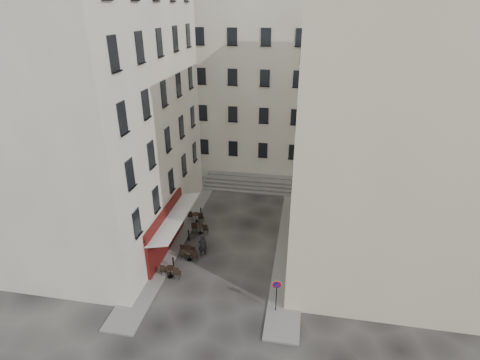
% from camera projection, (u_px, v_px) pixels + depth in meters
% --- Properties ---
extents(ground, '(90.00, 90.00, 0.00)m').
position_uv_depth(ground, '(223.00, 265.00, 26.18)').
color(ground, black).
rests_on(ground, ground).
extents(sidewalk_left, '(2.00, 22.00, 0.12)m').
position_uv_depth(sidewalk_left, '(180.00, 228.00, 30.44)').
color(sidewalk_left, slate).
rests_on(sidewalk_left, ground).
extents(sidewalk_right, '(2.00, 18.00, 0.12)m').
position_uv_depth(sidewalk_right, '(290.00, 247.00, 28.11)').
color(sidewalk_right, slate).
rests_on(sidewalk_right, ground).
extents(building_left, '(12.20, 16.20, 20.60)m').
position_uv_depth(building_left, '(83.00, 103.00, 26.15)').
color(building_left, beige).
rests_on(building_left, ground).
extents(building_right, '(12.20, 14.20, 18.60)m').
position_uv_depth(building_right, '(394.00, 131.00, 23.66)').
color(building_right, beige).
rests_on(building_right, ground).
extents(building_back, '(18.20, 10.20, 18.60)m').
position_uv_depth(building_back, '(251.00, 81.00, 39.31)').
color(building_back, beige).
rests_on(building_back, ground).
extents(cafe_storefront, '(1.74, 7.30, 3.50)m').
position_uv_depth(cafe_storefront, '(167.00, 229.00, 26.96)').
color(cafe_storefront, '#48100A').
rests_on(cafe_storefront, ground).
extents(stone_steps, '(9.00, 3.15, 0.80)m').
position_uv_depth(stone_steps, '(250.00, 184.00, 37.21)').
color(stone_steps, slate).
rests_on(stone_steps, ground).
extents(bollard_near, '(0.12, 0.12, 0.98)m').
position_uv_depth(bollard_near, '(173.00, 263.00, 25.58)').
color(bollard_near, black).
rests_on(bollard_near, ground).
extents(bollard_mid, '(0.12, 0.12, 0.98)m').
position_uv_depth(bollard_mid, '(189.00, 235.00, 28.70)').
color(bollard_mid, black).
rests_on(bollard_mid, ground).
extents(bollard_far, '(0.12, 0.12, 0.98)m').
position_uv_depth(bollard_far, '(201.00, 212.00, 31.82)').
color(bollard_far, black).
rests_on(bollard_far, ground).
extents(no_parking_sign, '(0.52, 0.14, 2.30)m').
position_uv_depth(no_parking_sign, '(277.00, 290.00, 21.53)').
color(no_parking_sign, black).
rests_on(no_parking_sign, ground).
extents(bistro_table_a, '(1.37, 0.64, 0.96)m').
position_uv_depth(bistro_table_a, '(171.00, 271.00, 24.85)').
color(bistro_table_a, black).
rests_on(bistro_table_a, ground).
extents(bistro_table_b, '(1.27, 0.60, 0.89)m').
position_uv_depth(bistro_table_b, '(189.00, 255.00, 26.52)').
color(bistro_table_b, black).
rests_on(bistro_table_b, ground).
extents(bistro_table_c, '(1.15, 0.54, 0.81)m').
position_uv_depth(bistro_table_c, '(188.00, 250.00, 27.16)').
color(bistro_table_c, black).
rests_on(bistro_table_c, ground).
extents(bistro_table_d, '(1.33, 0.62, 0.93)m').
position_uv_depth(bistro_table_d, '(200.00, 228.00, 29.66)').
color(bistro_table_d, black).
rests_on(bistro_table_d, ground).
extents(bistro_table_e, '(1.36, 0.64, 0.96)m').
position_uv_depth(bistro_table_e, '(196.00, 217.00, 31.25)').
color(bistro_table_e, black).
rests_on(bistro_table_e, ground).
extents(pedestrian, '(0.78, 0.74, 1.80)m').
position_uv_depth(pedestrian, '(202.00, 245.00, 26.87)').
color(pedestrian, black).
rests_on(pedestrian, ground).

